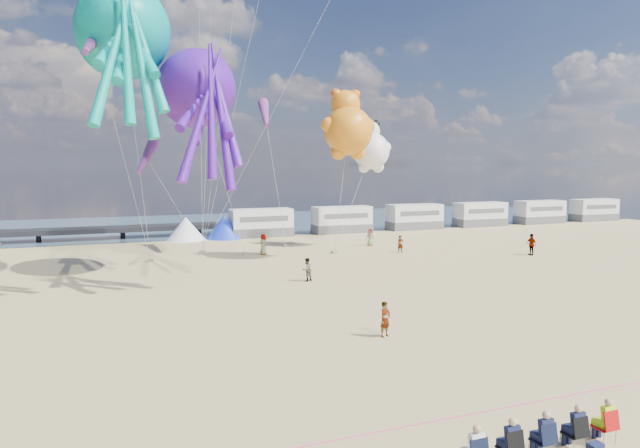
{
  "coord_description": "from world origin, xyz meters",
  "views": [
    {
      "loc": [
        -10.39,
        -19.15,
        7.78
      ],
      "look_at": [
        -0.52,
        6.0,
        4.94
      ],
      "focal_mm": 32.0,
      "sensor_mm": 36.0,
      "label": 1
    }
  ],
  "objects_px": {
    "windsock_mid": "(265,114)",
    "kite_octopus_purple": "(196,89)",
    "kite_panda": "(371,151)",
    "beachgoer_7": "(307,270)",
    "tent_blue": "(224,227)",
    "sandbag_a": "(151,260)",
    "motorhome_0": "(261,223)",
    "beachgoer_0": "(263,244)",
    "standing_person": "(385,319)",
    "beachgoer_3": "(531,244)",
    "sandbag_d": "(286,245)",
    "windsock_right": "(146,157)",
    "motorhome_1": "(342,220)",
    "motorhome_4": "(540,212)",
    "kite_teddy_orange": "(348,131)",
    "motorhome_2": "(415,217)",
    "motorhome_3": "(480,214)",
    "windsock_left": "(93,41)",
    "kite_octopus_teal": "(123,32)",
    "spectator_row": "(542,433)",
    "beachgoer_5": "(400,244)",
    "sandbag_c": "(334,252)",
    "sandbag_b": "(246,254)",
    "sandbag_e": "(203,251)",
    "beachgoer_6": "(370,237)",
    "tent_white": "(186,229)",
    "motorhome_5": "(594,210)"
  },
  "relations": [
    {
      "from": "windsock_mid",
      "to": "kite_octopus_purple",
      "type": "bearing_deg",
      "value": -121.1
    },
    {
      "from": "kite_octopus_purple",
      "to": "kite_panda",
      "type": "relative_size",
      "value": 2.06
    },
    {
      "from": "beachgoer_7",
      "to": "tent_blue",
      "type": "bearing_deg",
      "value": -114.73
    },
    {
      "from": "beachgoer_7",
      "to": "sandbag_a",
      "type": "height_order",
      "value": "beachgoer_7"
    },
    {
      "from": "motorhome_0",
      "to": "beachgoer_0",
      "type": "relative_size",
      "value": 3.69
    },
    {
      "from": "standing_person",
      "to": "beachgoer_3",
      "type": "height_order",
      "value": "beachgoer_3"
    },
    {
      "from": "sandbag_d",
      "to": "windsock_right",
      "type": "distance_m",
      "value": 16.77
    },
    {
      "from": "motorhome_1",
      "to": "motorhome_4",
      "type": "bearing_deg",
      "value": 0.0
    },
    {
      "from": "kite_teddy_orange",
      "to": "windsock_right",
      "type": "height_order",
      "value": "kite_teddy_orange"
    },
    {
      "from": "windsock_mid",
      "to": "sandbag_d",
      "type": "bearing_deg",
      "value": 59.38
    },
    {
      "from": "motorhome_2",
      "to": "motorhome_1",
      "type": "bearing_deg",
      "value": 180.0
    },
    {
      "from": "beachgoer_3",
      "to": "beachgoer_7",
      "type": "bearing_deg",
      "value": -84.61
    },
    {
      "from": "motorhome_3",
      "to": "beachgoer_3",
      "type": "height_order",
      "value": "motorhome_3"
    },
    {
      "from": "windsock_left",
      "to": "kite_octopus_teal",
      "type": "bearing_deg",
      "value": 55.21
    },
    {
      "from": "motorhome_1",
      "to": "beachgoer_0",
      "type": "bearing_deg",
      "value": -136.43
    },
    {
      "from": "kite_panda",
      "to": "windsock_left",
      "type": "height_order",
      "value": "windsock_left"
    },
    {
      "from": "spectator_row",
      "to": "windsock_right",
      "type": "distance_m",
      "value": 34.7
    },
    {
      "from": "tent_blue",
      "to": "kite_panda",
      "type": "height_order",
      "value": "kite_panda"
    },
    {
      "from": "beachgoer_5",
      "to": "windsock_left",
      "type": "relative_size",
      "value": 0.2
    },
    {
      "from": "motorhome_0",
      "to": "motorhome_3",
      "type": "relative_size",
      "value": 1.0
    },
    {
      "from": "beachgoer_5",
      "to": "sandbag_c",
      "type": "height_order",
      "value": "beachgoer_5"
    },
    {
      "from": "motorhome_2",
      "to": "windsock_right",
      "type": "xyz_separation_m",
      "value": [
        -31.86,
        -14.75,
        6.78
      ]
    },
    {
      "from": "motorhome_0",
      "to": "sandbag_b",
      "type": "relative_size",
      "value": 13.2
    },
    {
      "from": "standing_person",
      "to": "windsock_right",
      "type": "distance_m",
      "value": 24.77
    },
    {
      "from": "kite_octopus_teal",
      "to": "windsock_right",
      "type": "distance_m",
      "value": 9.09
    },
    {
      "from": "sandbag_e",
      "to": "motorhome_0",
      "type": "bearing_deg",
      "value": 48.83
    },
    {
      "from": "motorhome_1",
      "to": "beachgoer_5",
      "type": "xyz_separation_m",
      "value": [
        -1.12,
        -15.45,
        -0.74
      ]
    },
    {
      "from": "beachgoer_6",
      "to": "sandbag_e",
      "type": "xyz_separation_m",
      "value": [
        -15.63,
        1.7,
        -0.71
      ]
    },
    {
      "from": "motorhome_4",
      "to": "beachgoer_5",
      "type": "relative_size",
      "value": 4.32
    },
    {
      "from": "standing_person",
      "to": "sandbag_a",
      "type": "bearing_deg",
      "value": 87.56
    },
    {
      "from": "motorhome_3",
      "to": "kite_teddy_orange",
      "type": "bearing_deg",
      "value": -146.62
    },
    {
      "from": "tent_white",
      "to": "kite_panda",
      "type": "bearing_deg",
      "value": -36.37
    },
    {
      "from": "spectator_row",
      "to": "sandbag_a",
      "type": "xyz_separation_m",
      "value": [
        -7.01,
        35.56,
        -0.54
      ]
    },
    {
      "from": "motorhome_3",
      "to": "windsock_mid",
      "type": "bearing_deg",
      "value": -160.56
    },
    {
      "from": "motorhome_4",
      "to": "beachgoer_0",
      "type": "bearing_deg",
      "value": -163.69
    },
    {
      "from": "beachgoer_7",
      "to": "windsock_left",
      "type": "xyz_separation_m",
      "value": [
        -12.72,
        3.5,
        14.53
      ]
    },
    {
      "from": "spectator_row",
      "to": "sandbag_d",
      "type": "height_order",
      "value": "spectator_row"
    },
    {
      "from": "tent_white",
      "to": "tent_blue",
      "type": "distance_m",
      "value": 4.0
    },
    {
      "from": "motorhome_5",
      "to": "windsock_mid",
      "type": "height_order",
      "value": "windsock_mid"
    },
    {
      "from": "spectator_row",
      "to": "motorhome_3",
      "type": "bearing_deg",
      "value": 54.52
    },
    {
      "from": "motorhome_0",
      "to": "kite_panda",
      "type": "relative_size",
      "value": 1.14
    },
    {
      "from": "beachgoer_0",
      "to": "beachgoer_7",
      "type": "xyz_separation_m",
      "value": [
        -0.36,
        -11.9,
        -0.11
      ]
    },
    {
      "from": "motorhome_2",
      "to": "kite_octopus_purple",
      "type": "height_order",
      "value": "kite_octopus_purple"
    },
    {
      "from": "beachgoer_0",
      "to": "beachgoer_3",
      "type": "distance_m",
      "value": 23.03
    },
    {
      "from": "standing_person",
      "to": "windsock_left",
      "type": "bearing_deg",
      "value": 105.04
    },
    {
      "from": "kite_octopus_purple",
      "to": "kite_panda",
      "type": "bearing_deg",
      "value": 32.12
    },
    {
      "from": "tent_white",
      "to": "standing_person",
      "type": "height_order",
      "value": "tent_white"
    },
    {
      "from": "beachgoer_7",
      "to": "sandbag_d",
      "type": "height_order",
      "value": "beachgoer_7"
    },
    {
      "from": "motorhome_2",
      "to": "sandbag_a",
      "type": "xyz_separation_m",
      "value": [
        -31.58,
        -12.24,
        -1.39
      ]
    },
    {
      "from": "beachgoer_0",
      "to": "sandbag_e",
      "type": "distance_m",
      "value": 5.66
    }
  ]
}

